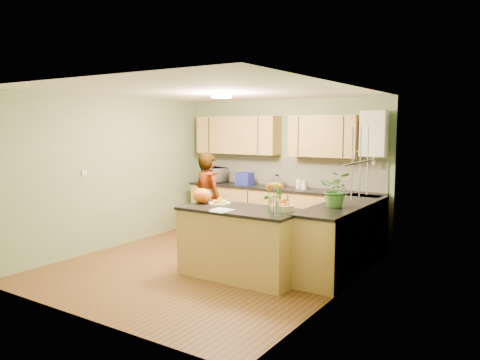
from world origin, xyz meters
The scene contains 28 objects.
floor centered at (0.00, 0.00, 0.00)m, with size 4.50×4.50×0.00m, color #573918.
ceiling centered at (0.00, 0.00, 2.50)m, with size 4.00×4.50×0.02m, color white.
wall_back centered at (0.00, 2.25, 1.25)m, with size 4.00×0.02×2.50m, color gray.
wall_front centered at (0.00, -2.25, 1.25)m, with size 4.00×0.02×2.50m, color gray.
wall_left centered at (-2.00, 0.00, 1.25)m, with size 0.02×4.50×2.50m, color gray.
wall_right centered at (2.00, 0.00, 1.25)m, with size 0.02×4.50×2.50m, color gray.
back_counter centered at (0.10, 1.95, 0.47)m, with size 3.64×0.62×0.94m.
right_counter centered at (1.70, 0.85, 0.47)m, with size 0.62×2.24×0.94m.
splashback centered at (0.10, 2.23, 1.20)m, with size 3.60×0.02×0.52m, color #EEE9CF.
upper_cabinets centered at (-0.18, 2.08, 1.85)m, with size 3.20×0.34×0.70m.
boiler centered at (1.70, 2.09, 1.90)m, with size 0.40×0.30×0.86m.
window_right centered at (1.99, 0.60, 1.55)m, with size 0.01×1.30×1.05m.
light_switch centered at (-1.99, -0.60, 1.30)m, with size 0.02×0.09×0.09m, color silver.
ceiling_lamp centered at (0.00, 0.30, 2.46)m, with size 0.30×0.30×0.07m.
peninsula_island centered at (0.65, -0.18, 0.47)m, with size 1.62×0.83×0.93m.
fruit_dish centered at (0.30, -0.18, 0.97)m, with size 0.30×0.30×0.11m.
orange_bowl centered at (1.20, -0.03, 1.00)m, with size 0.26×0.26×0.15m.
flower_vase centered at (1.25, -0.36, 1.26)m, with size 0.27×0.27×0.49m.
orange_bag centered at (-0.04, -0.13, 1.04)m, with size 0.28×0.24×0.21m, color orange.
papers centered at (0.55, -0.48, 0.94)m, with size 0.21×0.29×0.01m, color silver.
violinist centered at (-0.62, 0.78, 0.80)m, with size 0.58×0.38×1.59m, color tan.
violin centered at (-0.42, 0.56, 1.27)m, with size 0.53×0.21×0.11m, color #491804, non-canonical shape.
microwave centered at (-1.38, 1.98, 1.08)m, with size 0.51×0.34×0.28m, color silver.
blue_box centered at (-0.63, 1.92, 1.06)m, with size 0.29×0.21×0.23m, color navy.
kettle centered at (0.02, 1.96, 1.05)m, with size 0.14×0.14×0.27m.
jar_cream centered at (0.43, 2.00, 1.02)m, with size 0.11×0.11×0.16m, color beige.
jar_white centered at (0.57, 1.91, 1.02)m, with size 0.10×0.10×0.15m, color silver.
potted_plant centered at (1.70, 0.53, 1.18)m, with size 0.44×0.38×0.48m, color #357025.
Camera 1 is at (3.99, -5.31, 2.01)m, focal length 35.00 mm.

